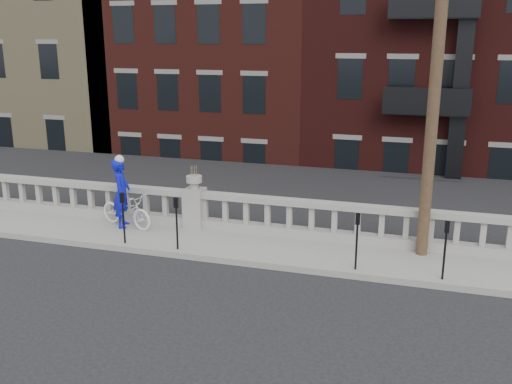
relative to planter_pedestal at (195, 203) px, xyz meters
The scene contains 12 objects.
ground 4.04m from the planter_pedestal, 90.00° to the right, with size 120.00×120.00×0.00m, color black.
sidewalk 1.21m from the planter_pedestal, 90.00° to the right, with size 32.00×2.20×0.15m, color gray.
balustrade 0.19m from the planter_pedestal, ahead, with size 28.00×0.34×1.03m.
planter_pedestal is the anchor object (origin of this frame).
lower_level 19.19m from the planter_pedestal, 88.31° to the left, with size 80.00×44.00×20.80m.
utility_pole 7.61m from the planter_pedestal, ahead, with size 1.60×0.28×10.00m.
parking_meter_a 2.19m from the planter_pedestal, 124.46° to the right, with size 0.10×0.09×1.36m.
parking_meter_b 1.83m from the planter_pedestal, 81.63° to the right, with size 0.10×0.09×1.36m.
parking_meter_c 5.09m from the planter_pedestal, 20.74° to the right, with size 0.10×0.09×1.36m.
parking_meter_d 6.92m from the planter_pedestal, 15.09° to the right, with size 0.10×0.09×1.36m.
bicycle 1.95m from the planter_pedestal, 162.57° to the right, with size 0.64×1.84×0.97m, color white.
cyclist 2.07m from the planter_pedestal, 163.15° to the right, with size 0.71×0.47×1.95m, color #0C0FBB.
Camera 1 is at (6.09, -10.26, 5.40)m, focal length 40.00 mm.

